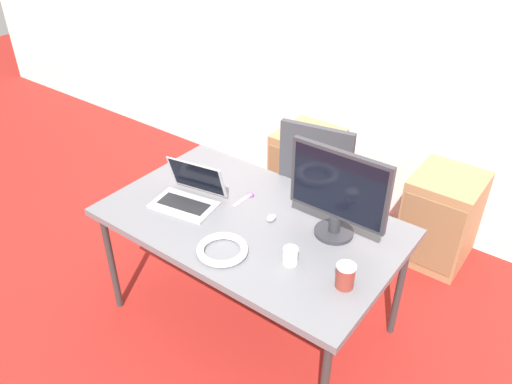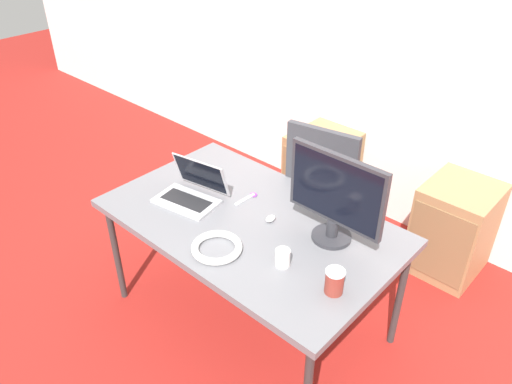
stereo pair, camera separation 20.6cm
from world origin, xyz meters
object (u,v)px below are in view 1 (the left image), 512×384
mouse (271,218)px  cable_coil (222,250)px  cabinet_left (306,170)px  cabinet_right (441,218)px  laptop_center (188,196)px  coffee_cup_white (290,256)px  monitor (338,192)px  office_chair (321,209)px  coffee_cup_brown (345,276)px

mouse → cable_coil: size_ratio=0.24×
cabinet_left → mouse: bearing=-67.3°
cabinet_right → laptop_center: (-1.05, -1.34, 0.48)m
cabinet_left → cable_coil: bearing=-73.4°
mouse → cabinet_right: bearing=64.1°
mouse → coffee_cup_white: size_ratio=0.71×
cabinet_right → mouse: bearing=-115.9°
monitor → office_chair: bearing=124.3°
coffee_cup_brown → mouse: bearing=159.2°
monitor → mouse: 0.41m
office_chair → cable_coil: office_chair is taller
monitor → coffee_cup_brown: bearing=-53.4°
coffee_cup_brown → cable_coil: (-0.59, -0.15, -0.04)m
monitor → laptop_center: bearing=-163.0°
mouse → office_chair: bearing=94.9°
office_chair → mouse: size_ratio=18.00×
coffee_cup_brown → coffee_cup_white: bearing=-176.8°
monitor → coffee_cup_brown: 0.43m
cabinet_left → cabinet_right: bearing=0.0°
cabinet_right → laptop_center: bearing=-128.1°
monitor → coffee_cup_brown: (0.23, -0.31, -0.19)m
office_chair → laptop_center: bearing=-117.2°
monitor → coffee_cup_brown: size_ratio=4.36×
monitor → coffee_cup_white: 0.39m
office_chair → monitor: size_ratio=2.12×
laptop_center → cable_coil: bearing=-26.8°
coffee_cup_white → cable_coil: bearing=-156.3°
cabinet_left → cable_coil: (0.46, -1.55, 0.45)m
cabinet_left → coffee_cup_white: coffee_cup_white is taller
cabinet_left → cabinet_right: (1.08, 0.00, 0.00)m
laptop_center → coffee_cup_white: (0.74, -0.08, -0.00)m
coffee_cup_white → cabinet_left: bearing=118.5°
cabinet_right → coffee_cup_brown: 1.49m
cabinet_left → cabinet_right: same height
office_chair → mouse: office_chair is taller
office_chair → cabinet_right: size_ratio=1.72×
monitor → cable_coil: monitor is taller
coffee_cup_white → monitor: bearing=80.7°
monitor → mouse: bearing=-162.9°
laptop_center → cable_coil: (0.43, -0.22, -0.03)m
monitor → coffee_cup_white: monitor is taller
coffee_cup_brown → cable_coil: 0.61m
office_chair → cable_coil: 1.07m
coffee_cup_white → coffee_cup_brown: 0.28m
mouse → cable_coil: cable_coil is taller
laptop_center → office_chair: bearing=62.8°
laptop_center → mouse: (0.47, 0.14, -0.03)m
mouse → coffee_cup_brown: (0.55, -0.21, 0.04)m
monitor → coffee_cup_white: (-0.05, -0.32, -0.21)m
office_chair → coffee_cup_white: office_chair is taller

